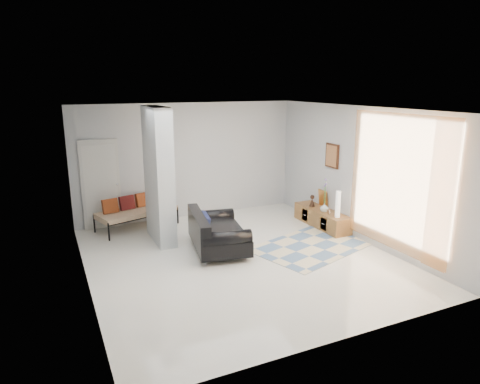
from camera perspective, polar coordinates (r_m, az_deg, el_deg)
name	(u,v)px	position (r m, az deg, el deg)	size (l,w,h in m)	color
floor	(240,258)	(8.27, -0.01, -8.78)	(6.00, 6.00, 0.00)	white
ceiling	(240,109)	(7.62, -0.01, 10.99)	(6.00, 6.00, 0.00)	white
wall_back	(188,161)	(10.57, -6.89, 4.15)	(6.00, 6.00, 0.00)	#B7B9BB
wall_front	(344,239)	(5.37, 13.68, -6.13)	(6.00, 6.00, 0.00)	#B7B9BB
wall_left	(81,204)	(7.15, -20.42, -1.52)	(6.00, 6.00, 0.00)	#B7B9BB
wall_right	(359,174)	(9.30, 15.57, 2.34)	(6.00, 6.00, 0.00)	#B7B9BB
partition_column	(159,176)	(8.95, -10.78, 2.17)	(0.35, 1.20, 2.80)	silver
hallway_door	(101,185)	(10.17, -18.07, 0.96)	(0.85, 0.06, 2.04)	beige
curtain	(397,183)	(8.41, 20.21, 1.12)	(2.55, 2.55, 0.00)	orange
wall_art	(332,156)	(9.92, 12.18, 4.74)	(0.04, 0.45, 0.55)	#3E1F11
media_console	(322,218)	(10.14, 10.85, -3.40)	(0.45, 1.68, 0.80)	brown
loveseat	(215,233)	(8.55, -3.33, -5.48)	(1.26, 1.82, 0.76)	silver
daybed	(135,210)	(10.08, -13.80, -2.41)	(1.91, 1.24, 0.77)	black
area_rug	(312,246)	(8.96, 9.55, -7.07)	(2.38, 1.59, 0.01)	beige
cylinder_lamp	(338,204)	(9.54, 12.93, -1.58)	(0.11, 0.11, 0.58)	silver
bronze_figurine	(312,201)	(10.29, 9.59, -1.16)	(0.14, 0.14, 0.27)	#332016
vase	(324,207)	(9.92, 11.17, -2.03)	(0.19, 0.19, 0.20)	silver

